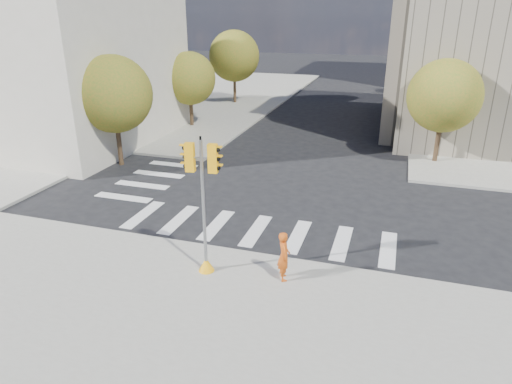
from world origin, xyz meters
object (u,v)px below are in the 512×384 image
planter_wall (64,152)px  lamp_near (450,78)px  traffic_signal (204,217)px  photographer (284,256)px  lamp_far (438,57)px

planter_wall → lamp_near: bearing=44.1°
lamp_near → traffic_signal: 21.74m
photographer → planter_wall: size_ratio=0.29×
photographer → traffic_signal: bearing=73.2°
photographer → planter_wall: photographer is taller
lamp_near → traffic_signal: lamp_near is taller
traffic_signal → photographer: 2.98m
lamp_far → traffic_signal: (-8.74, -33.76, -2.36)m
photographer → lamp_near: bearing=-40.6°
traffic_signal → planter_wall: (-13.85, 9.71, -1.82)m
lamp_far → planter_wall: lamp_far is taller
lamp_far → traffic_signal: size_ratio=1.67×
lamp_far → planter_wall: size_ratio=1.35×
traffic_signal → planter_wall: 17.01m
traffic_signal → lamp_far: bearing=68.1°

